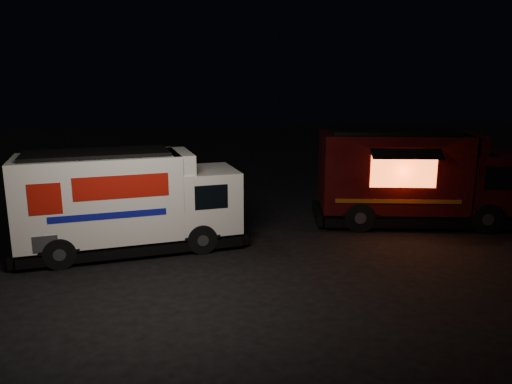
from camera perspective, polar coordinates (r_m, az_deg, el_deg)
The scene contains 3 objects.
ground at distance 15.20m, azimuth -6.65°, elevation -6.98°, with size 80.00×80.00×0.00m, color black.
white_truck at distance 15.50m, azimuth -14.07°, elevation -0.96°, with size 6.78×2.31×3.07m, color white, non-canonical shape.
red_truck at distance 18.75m, azimuth 17.97°, elevation 1.67°, with size 7.27×2.67×3.38m, color #3B0A0A, non-canonical shape.
Camera 1 is at (-1.36, -14.23, 5.17)m, focal length 35.00 mm.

